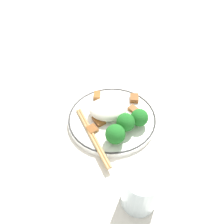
{
  "coord_description": "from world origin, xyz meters",
  "views": [
    {
      "loc": [
        -0.01,
        0.42,
        0.47
      ],
      "look_at": [
        0.0,
        0.0,
        0.03
      ],
      "focal_mm": 35.0,
      "sensor_mm": 36.0,
      "label": 1
    }
  ],
  "objects": [
    {
      "name": "meat_near_front",
      "position": [
        -0.06,
        -0.02,
        0.02
      ],
      "size": [
        0.04,
        0.04,
        0.01
      ],
      "color": "brown",
      "rests_on": "plate"
    },
    {
      "name": "chopsticks",
      "position": [
        0.05,
        0.07,
        0.02
      ],
      "size": [
        0.11,
        0.19,
        0.01
      ],
      "color": "#AD8451",
      "rests_on": "plate"
    },
    {
      "name": "plate",
      "position": [
        0.0,
        0.0,
        0.01
      ],
      "size": [
        0.25,
        0.25,
        0.02
      ],
      "color": "white",
      "rests_on": "ground_plane"
    },
    {
      "name": "broccoli_back_center",
      "position": [
        -0.04,
        0.05,
        0.04
      ],
      "size": [
        0.05,
        0.05,
        0.06
      ],
      "color": "#7FB756",
      "rests_on": "plate"
    },
    {
      "name": "meat_near_right",
      "position": [
        0.05,
        0.05,
        0.02
      ],
      "size": [
        0.04,
        0.04,
        0.01
      ],
      "color": "brown",
      "rests_on": "plate"
    },
    {
      "name": "drinking_glass",
      "position": [
        -0.06,
        0.23,
        0.05
      ],
      "size": [
        0.08,
        0.08,
        0.11
      ],
      "color": "silver",
      "rests_on": "ground_plane"
    },
    {
      "name": "meat_near_back",
      "position": [
        0.04,
        0.02,
        0.02
      ],
      "size": [
        0.04,
        0.04,
        0.01
      ],
      "color": "brown",
      "rests_on": "plate"
    },
    {
      "name": "broccoli_back_right",
      "position": [
        -0.07,
        0.03,
        0.04
      ],
      "size": [
        0.05,
        0.05,
        0.05
      ],
      "color": "#7FB756",
      "rests_on": "plate"
    },
    {
      "name": "rice_mound",
      "position": [
        0.01,
        -0.01,
        0.04
      ],
      "size": [
        0.11,
        0.08,
        0.04
      ],
      "color": "white",
      "rests_on": "plate"
    },
    {
      "name": "ground_plane",
      "position": [
        0.0,
        0.0,
        0.0
      ],
      "size": [
        3.0,
        3.0,
        0.0
      ],
      "primitive_type": "plane",
      "color": "silver"
    },
    {
      "name": "broccoli_back_left",
      "position": [
        -0.01,
        0.08,
        0.04
      ],
      "size": [
        0.05,
        0.05,
        0.05
      ],
      "color": "#7FB756",
      "rests_on": "plate"
    },
    {
      "name": "meat_near_left",
      "position": [
        0.05,
        -0.08,
        0.02
      ],
      "size": [
        0.02,
        0.03,
        0.01
      ],
      "color": "#995B28",
      "rests_on": "plate"
    },
    {
      "name": "meat_on_rice_edge",
      "position": [
        -0.07,
        -0.07,
        0.02
      ],
      "size": [
        0.03,
        0.03,
        0.01
      ],
      "color": "brown",
      "rests_on": "plate"
    }
  ]
}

